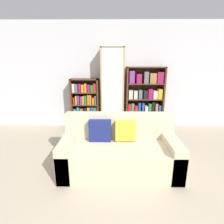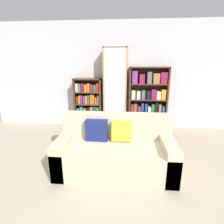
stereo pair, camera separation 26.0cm
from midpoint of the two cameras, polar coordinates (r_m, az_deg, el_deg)
The scene contains 7 objects.
ground_plane at distance 2.50m, azimuth -0.26°, elevation -26.93°, with size 16.00×16.00×0.00m, color tan.
wall_back at distance 4.65m, azimuth 0.21°, elevation 11.50°, with size 6.99×0.06×2.70m.
couch at distance 2.91m, azimuth -0.19°, elevation -12.70°, with size 1.83×0.84×0.88m.
bookshelf_left at distance 4.64m, azimuth -10.21°, elevation 2.25°, with size 0.71×0.32×1.31m.
display_cabinet at distance 4.47m, azimuth -1.56°, elevation 7.15°, with size 0.57×0.36×2.06m.
bookshelf_right at distance 4.58m, azimuth 9.01°, elevation 3.88°, with size 0.96×0.32×1.60m.
wine_bottle at distance 4.02m, azimuth 8.03°, elevation -7.06°, with size 0.09×0.09×0.36m.
Camera 1 is at (-0.10, -1.84, 1.70)m, focal length 28.00 mm.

